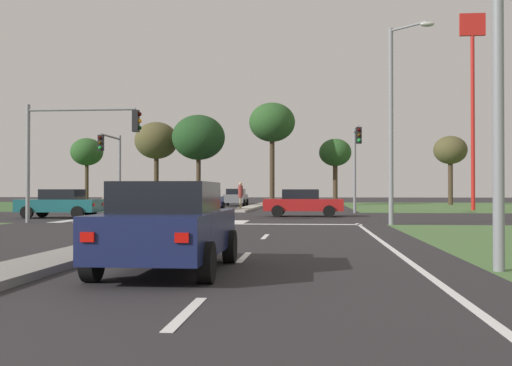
{
  "coord_description": "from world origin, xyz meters",
  "views": [
    {
      "loc": [
        4.94,
        -3.19,
        1.41
      ],
      "look_at": [
        1.38,
        36.22,
        1.9
      ],
      "focal_mm": 43.87,
      "sensor_mm": 36.0,
      "label": 1
    }
  ],
  "objects_px": {
    "treeline_sixth": "(450,151)",
    "traffic_signal_near_left": "(71,140)",
    "treeline_second": "(156,141)",
    "treeline_fifth": "(335,153)",
    "car_beige_sixth": "(147,201)",
    "treeline_near": "(87,152)",
    "car_red_third": "(303,203)",
    "car_navy_near": "(168,226)",
    "car_grey_second": "(236,197)",
    "treeline_fourth": "(272,123)",
    "car_blue_fifth": "(207,200)",
    "fastfood_pole_sign": "(472,70)",
    "pedestrian_at_median": "(240,192)",
    "treeline_third": "(199,138)",
    "traffic_signal_far_left": "(112,158)",
    "street_lamp_second": "(395,114)",
    "car_teal_fourth": "(60,203)",
    "traffic_signal_far_right": "(356,154)"
  },
  "relations": [
    {
      "from": "treeline_sixth",
      "to": "traffic_signal_near_left",
      "type": "bearing_deg",
      "value": -123.11
    },
    {
      "from": "treeline_second",
      "to": "treeline_fifth",
      "type": "relative_size",
      "value": 1.26
    },
    {
      "from": "car_beige_sixth",
      "to": "treeline_near",
      "type": "height_order",
      "value": "treeline_near"
    },
    {
      "from": "car_red_third",
      "to": "treeline_fifth",
      "type": "relative_size",
      "value": 0.65
    },
    {
      "from": "car_navy_near",
      "to": "traffic_signal_near_left",
      "type": "xyz_separation_m",
      "value": [
        -8.07,
        15.9,
        2.85
      ]
    },
    {
      "from": "car_grey_second",
      "to": "treeline_near",
      "type": "bearing_deg",
      "value": -20.97
    },
    {
      "from": "car_grey_second",
      "to": "car_beige_sixth",
      "type": "relative_size",
      "value": 0.9
    },
    {
      "from": "car_beige_sixth",
      "to": "treeline_fourth",
      "type": "bearing_deg",
      "value": -13.04
    },
    {
      "from": "treeline_second",
      "to": "treeline_fourth",
      "type": "height_order",
      "value": "treeline_fourth"
    },
    {
      "from": "car_navy_near",
      "to": "car_blue_fifth",
      "type": "xyz_separation_m",
      "value": [
        -4.69,
        31.37,
        -0.01
      ]
    },
    {
      "from": "car_navy_near",
      "to": "car_red_third",
      "type": "distance_m",
      "value": 23.53
    },
    {
      "from": "fastfood_pole_sign",
      "to": "pedestrian_at_median",
      "type": "bearing_deg",
      "value": -173.9
    },
    {
      "from": "treeline_third",
      "to": "car_grey_second",
      "type": "bearing_deg",
      "value": -23.83
    },
    {
      "from": "car_red_third",
      "to": "traffic_signal_far_left",
      "type": "xyz_separation_m",
      "value": [
        -12.02,
        4.16,
        2.69
      ]
    },
    {
      "from": "treeline_near",
      "to": "treeline_fifth",
      "type": "xyz_separation_m",
      "value": [
        26.06,
        -1.33,
        -0.33
      ]
    },
    {
      "from": "car_red_third",
      "to": "traffic_signal_near_left",
      "type": "distance_m",
      "value": 12.89
    },
    {
      "from": "street_lamp_second",
      "to": "car_blue_fifth",
      "type": "bearing_deg",
      "value": 123.46
    },
    {
      "from": "car_red_third",
      "to": "traffic_signal_near_left",
      "type": "relative_size",
      "value": 0.83
    },
    {
      "from": "treeline_third",
      "to": "traffic_signal_near_left",
      "type": "bearing_deg",
      "value": -89.34
    },
    {
      "from": "traffic_signal_near_left",
      "to": "car_teal_fourth",
      "type": "bearing_deg",
      "value": 117.64
    },
    {
      "from": "car_beige_sixth",
      "to": "street_lamp_second",
      "type": "bearing_deg",
      "value": -125.25
    },
    {
      "from": "car_blue_fifth",
      "to": "treeline_fourth",
      "type": "distance_m",
      "value": 19.15
    },
    {
      "from": "car_grey_second",
      "to": "car_red_third",
      "type": "xyz_separation_m",
      "value": [
        6.59,
        -23.62,
        -0.05
      ]
    },
    {
      "from": "treeline_second",
      "to": "traffic_signal_far_right",
      "type": "bearing_deg",
      "value": -51.77
    },
    {
      "from": "traffic_signal_far_left",
      "to": "treeline_near",
      "type": "bearing_deg",
      "value": 113.5
    },
    {
      "from": "treeline_sixth",
      "to": "traffic_signal_far_right",
      "type": "bearing_deg",
      "value": -113.5
    },
    {
      "from": "car_beige_sixth",
      "to": "car_grey_second",
      "type": "bearing_deg",
      "value": -5.96
    },
    {
      "from": "treeline_near",
      "to": "treeline_second",
      "type": "relative_size",
      "value": 0.84
    },
    {
      "from": "car_teal_fourth",
      "to": "treeline_near",
      "type": "distance_m",
      "value": 34.99
    },
    {
      "from": "traffic_signal_far_right",
      "to": "car_teal_fourth",
      "type": "bearing_deg",
      "value": -155.37
    },
    {
      "from": "fastfood_pole_sign",
      "to": "treeline_sixth",
      "type": "xyz_separation_m",
      "value": [
        2.24,
        17.76,
        -4.74
      ]
    },
    {
      "from": "fastfood_pole_sign",
      "to": "traffic_signal_far_right",
      "type": "bearing_deg",
      "value": -138.81
    },
    {
      "from": "traffic_signal_far_left",
      "to": "treeline_fifth",
      "type": "height_order",
      "value": "treeline_fifth"
    },
    {
      "from": "car_red_third",
      "to": "street_lamp_second",
      "type": "distance_m",
      "value": 9.74
    },
    {
      "from": "traffic_signal_far_left",
      "to": "pedestrian_at_median",
      "type": "distance_m",
      "value": 9.8
    },
    {
      "from": "car_beige_sixth",
      "to": "treeline_sixth",
      "type": "distance_m",
      "value": 37.2
    },
    {
      "from": "car_blue_fifth",
      "to": "fastfood_pole_sign",
      "type": "height_order",
      "value": "fastfood_pole_sign"
    },
    {
      "from": "treeline_third",
      "to": "treeline_fourth",
      "type": "distance_m",
      "value": 7.24
    },
    {
      "from": "car_navy_near",
      "to": "traffic_signal_far_left",
      "type": "relative_size",
      "value": 0.85
    },
    {
      "from": "car_teal_fourth",
      "to": "treeline_fifth",
      "type": "xyz_separation_m",
      "value": [
        15.25,
        31.61,
        4.38
      ]
    },
    {
      "from": "treeline_near",
      "to": "car_teal_fourth",
      "type": "bearing_deg",
      "value": -71.84
    },
    {
      "from": "car_red_third",
      "to": "treeline_fourth",
      "type": "xyz_separation_m",
      "value": [
        -3.31,
        25.39,
        7.12
      ]
    },
    {
      "from": "car_navy_near",
      "to": "treeline_second",
      "type": "distance_m",
      "value": 52.86
    },
    {
      "from": "pedestrian_at_median",
      "to": "treeline_fifth",
      "type": "height_order",
      "value": "treeline_fifth"
    },
    {
      "from": "street_lamp_second",
      "to": "treeline_sixth",
      "type": "xyz_separation_m",
      "value": [
        10.37,
        37.79,
        0.8
      ]
    },
    {
      "from": "treeline_near",
      "to": "car_grey_second",
      "type": "bearing_deg",
      "value": -20.97
    },
    {
      "from": "fastfood_pole_sign",
      "to": "treeline_fifth",
      "type": "relative_size",
      "value": 2.15
    },
    {
      "from": "car_beige_sixth",
      "to": "traffic_signal_far_left",
      "type": "distance_m",
      "value": 5.12
    },
    {
      "from": "traffic_signal_far_left",
      "to": "treeline_fourth",
      "type": "height_order",
      "value": "treeline_fourth"
    },
    {
      "from": "traffic_signal_far_right",
      "to": "treeline_third",
      "type": "bearing_deg",
      "value": 122.82
    }
  ]
}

